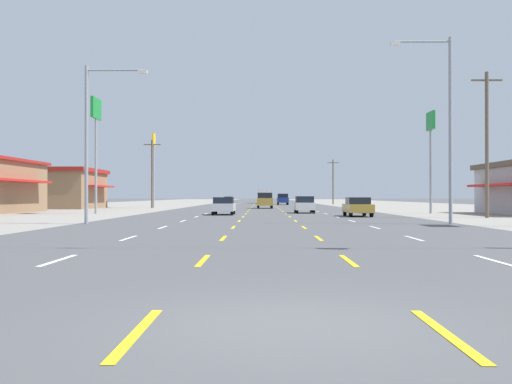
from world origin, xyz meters
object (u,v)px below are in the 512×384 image
at_px(sedan_far_left_farthest, 229,200).
at_px(pole_sign_left_row_2, 154,154).
at_px(sedan_inner_left_near, 224,206).
at_px(pole_sign_right_row_1, 431,136).
at_px(pole_sign_left_row_1, 96,124).
at_px(suv_center_turn_midfar, 265,200).
at_px(box_truck_center_turn_distant_a, 263,195).
at_px(suv_inner_right_far, 283,199).
at_px(sedan_far_right_nearest, 358,207).
at_px(streetlight_left_row_0, 93,133).
at_px(hatchback_center_turn_farther, 263,200).
at_px(hatchback_inner_right_mid, 304,205).
at_px(streetlight_right_row_0, 445,118).

relative_size(sedan_far_left_farthest, pole_sign_left_row_2, 0.45).
distance_m(sedan_inner_left_near, pole_sign_left_row_2, 32.90).
xyz_separation_m(sedan_far_left_farthest, pole_sign_right_row_1, (21.91, -67.02, 6.16)).
height_order(pole_sign_left_row_1, pole_sign_left_row_2, pole_sign_left_row_1).
distance_m(suv_center_turn_midfar, box_truck_center_turn_distant_a, 52.55).
bearing_deg(suv_inner_right_far, sedan_far_right_nearest, -86.58).
height_order(suv_center_turn_midfar, pole_sign_right_row_1, pole_sign_right_row_1).
xyz_separation_m(pole_sign_left_row_2, pole_sign_right_row_1, (29.73, -26.40, -0.36)).
bearing_deg(streetlight_left_row_0, hatchback_center_turn_farther, 83.30).
height_order(suv_center_turn_midfar, pole_sign_left_row_1, pole_sign_left_row_1).
height_order(sedan_far_right_nearest, hatchback_inner_right_mid, hatchback_inner_right_mid).
bearing_deg(sedan_far_left_farthest, suv_center_turn_midfar, -80.97).
distance_m(sedan_inner_left_near, box_truck_center_turn_distant_a, 78.35).
distance_m(hatchback_inner_right_mid, hatchback_center_turn_farther, 61.56).
distance_m(sedan_inner_left_near, hatchback_center_turn_farther, 66.34).
height_order(sedan_far_left_farthest, box_truck_center_turn_distant_a, box_truck_center_turn_distant_a).
distance_m(hatchback_inner_right_mid, streetlight_left_row_0, 25.42).
xyz_separation_m(streetlight_left_row_0, streetlight_right_row_0, (19.66, -0.00, 0.79)).
bearing_deg(streetlight_left_row_0, sedan_far_left_farthest, 88.24).
height_order(box_truck_center_turn_distant_a, pole_sign_left_row_1, pole_sign_left_row_1).
xyz_separation_m(hatchback_center_turn_farther, streetlight_left_row_0, (-9.71, -82.65, 4.33)).
bearing_deg(pole_sign_left_row_2, box_truck_center_turn_distant_a, 72.94).
height_order(streetlight_left_row_0, streetlight_right_row_0, streetlight_right_row_0).
bearing_deg(pole_sign_right_row_1, hatchback_center_turn_farther, 103.39).
bearing_deg(streetlight_right_row_0, pole_sign_left_row_2, 118.05).
bearing_deg(suv_center_turn_midfar, hatchback_center_turn_farther, 90.18).
bearing_deg(suv_center_turn_midfar, pole_sign_right_row_1, -56.12).
bearing_deg(hatchback_inner_right_mid, sedan_inner_left_near, -145.89).
relative_size(sedan_far_right_nearest, suv_center_turn_midfar, 0.92).
distance_m(hatchback_inner_right_mid, suv_inner_right_far, 51.76).
bearing_deg(streetlight_left_row_0, suv_center_turn_midfar, 76.85).
xyz_separation_m(suv_center_turn_midfar, pole_sign_left_row_1, (-14.90, -23.53, 6.87)).
xyz_separation_m(sedan_far_right_nearest, pole_sign_left_row_1, (-21.86, 6.22, 7.15)).
xyz_separation_m(pole_sign_left_row_2, streetlight_left_row_0, (5.14, -46.55, -2.17)).
bearing_deg(hatchback_center_turn_farther, hatchback_inner_right_mid, -86.61).
height_order(suv_inner_right_far, pole_sign_left_row_2, pole_sign_left_row_2).
xyz_separation_m(suv_inner_right_far, box_truck_center_turn_distant_a, (-3.55, 21.71, 0.81)).
distance_m(hatchback_center_turn_farther, sedan_far_left_farthest, 8.36).
distance_m(suv_center_turn_midfar, suv_inner_right_far, 31.02).
bearing_deg(pole_sign_right_row_1, pole_sign_left_row_1, -176.99).
xyz_separation_m(sedan_far_left_farthest, pole_sign_left_row_2, (-7.82, -40.61, 6.52)).
height_order(suv_center_turn_midfar, suv_inner_right_far, same).
height_order(hatchback_center_turn_farther, box_truck_center_turn_distant_a, box_truck_center_turn_distant_a).
relative_size(suv_center_turn_midfar, pole_sign_right_row_1, 0.54).
height_order(sedan_inner_left_near, streetlight_right_row_0, streetlight_right_row_0).
distance_m(sedan_far_left_farthest, pole_sign_left_row_1, 69.38).
height_order(suv_center_turn_midfar, pole_sign_left_row_2, pole_sign_left_row_2).
distance_m(pole_sign_left_row_2, pole_sign_right_row_1, 39.77).
height_order(hatchback_center_turn_farther, pole_sign_right_row_1, pole_sign_right_row_1).
xyz_separation_m(sedan_far_right_nearest, suv_center_turn_midfar, (-6.96, 29.74, 0.27)).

